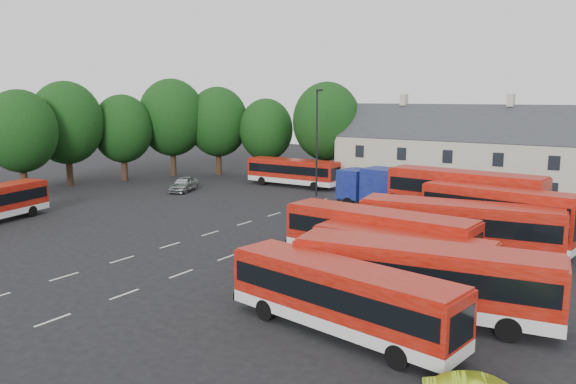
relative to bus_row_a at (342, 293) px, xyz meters
name	(u,v)px	position (x,y,z in m)	size (l,w,h in m)	color
ground	(191,239)	(-16.35, 8.09, -1.80)	(140.00, 140.00, 0.00)	black
lane_markings	(237,238)	(-13.85, 10.09, -1.79)	(5.15, 33.80, 0.01)	beige
treeline	(176,124)	(-37.09, 27.45, 4.89)	(29.92, 32.59, 12.01)	black
terrace_houses	(507,158)	(-2.35, 38.09, 2.07)	(35.70, 7.13, 10.06)	beige
bus_row_a	(342,293)	(0.00, 0.00, 0.00)	(10.81, 3.91, 2.99)	silver
bus_row_b	(423,274)	(2.10, 3.73, 0.19)	(11.96, 4.46, 3.30)	silver
bus_row_c	(401,253)	(-0.56, 7.59, -0.15)	(9.71, 2.36, 2.74)	silver
bus_row_d	(378,233)	(-2.94, 9.80, 0.16)	(11.61, 3.24, 3.25)	silver
bus_row_e	(459,224)	(0.43, 14.24, 0.25)	(12.30, 4.60, 3.40)	silver
bus_dd_south	(497,214)	(1.87, 17.58, 0.48)	(9.93, 3.43, 3.99)	silver
bus_dd_north	(464,198)	(-1.16, 20.44, 0.78)	(11.21, 3.36, 4.53)	silver
bus_north	(293,170)	(-23.21, 31.33, 0.01)	(10.66, 2.63, 3.00)	silver
box_truck	(387,188)	(-8.97, 24.48, 0.30)	(8.73, 3.37, 3.73)	black
silver_car	(184,184)	(-30.93, 22.26, -1.03)	(1.82, 4.52, 1.54)	#A9ABB0
lamppost	(317,140)	(-17.96, 27.66, 3.81)	(0.73, 0.39, 10.51)	black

